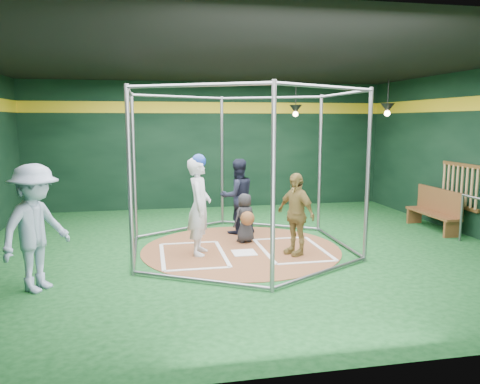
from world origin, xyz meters
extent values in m
cube|color=#0D3D16|center=(0.00, 0.00, -0.01)|extent=(10.00, 9.00, 0.02)
cube|color=black|center=(0.00, 0.00, 3.50)|extent=(10.00, 9.00, 0.02)
cube|color=black|center=(0.00, 4.50, 1.75)|extent=(10.00, 0.10, 3.50)
cube|color=black|center=(0.00, -4.50, 1.75)|extent=(10.00, 0.10, 3.50)
cube|color=black|center=(5.00, 0.00, 1.75)|extent=(0.10, 9.00, 3.50)
cube|color=yellow|center=(0.00, 4.47, 2.80)|extent=(10.00, 0.01, 0.30)
cylinder|color=brown|center=(0.00, 0.00, 0.01)|extent=(3.80, 3.80, 0.01)
cube|color=white|center=(0.00, -0.30, 0.02)|extent=(0.43, 0.43, 0.01)
cube|color=white|center=(-0.95, 0.60, 0.02)|extent=(1.10, 0.07, 0.01)
cube|color=white|center=(-0.95, -1.10, 0.02)|extent=(1.10, 0.07, 0.01)
cube|color=white|center=(-1.50, -0.25, 0.02)|extent=(0.07, 1.70, 0.01)
cube|color=white|center=(-0.40, -0.25, 0.02)|extent=(0.07, 1.70, 0.01)
cube|color=white|center=(0.95, 0.60, 0.02)|extent=(1.10, 0.07, 0.01)
cube|color=white|center=(0.95, -1.10, 0.02)|extent=(1.10, 0.07, 0.01)
cube|color=white|center=(0.40, -0.25, 0.02)|extent=(0.07, 1.70, 0.01)
cube|color=white|center=(1.50, -0.25, 0.02)|extent=(0.07, 1.70, 0.01)
cylinder|color=gray|center=(1.99, 1.15, 1.50)|extent=(0.07, 0.07, 3.00)
cylinder|color=gray|center=(0.00, 2.30, 1.50)|extent=(0.07, 0.07, 3.00)
cylinder|color=gray|center=(-1.99, 1.15, 1.50)|extent=(0.07, 0.07, 3.00)
cylinder|color=gray|center=(-1.99, -1.15, 1.50)|extent=(0.07, 0.07, 3.00)
cylinder|color=gray|center=(0.00, -2.30, 1.50)|extent=(0.07, 0.07, 3.00)
cylinder|color=gray|center=(1.99, -1.15, 1.50)|extent=(0.07, 0.07, 3.00)
cylinder|color=gray|center=(1.00, 1.72, 2.95)|extent=(2.02, 1.20, 0.06)
cylinder|color=gray|center=(1.00, 1.72, 0.05)|extent=(2.02, 1.20, 0.06)
cylinder|color=gray|center=(-1.00, 1.72, 2.95)|extent=(2.02, 1.20, 0.06)
cylinder|color=gray|center=(-1.00, 1.72, 0.05)|extent=(2.02, 1.20, 0.06)
cylinder|color=gray|center=(-1.99, 0.00, 2.95)|extent=(0.06, 2.30, 0.06)
cylinder|color=gray|center=(-1.99, 0.00, 0.05)|extent=(0.06, 2.30, 0.06)
cylinder|color=gray|center=(-1.00, -1.73, 2.95)|extent=(2.02, 1.20, 0.06)
cylinder|color=gray|center=(-1.00, -1.73, 0.05)|extent=(2.02, 1.20, 0.06)
cylinder|color=gray|center=(1.00, -1.73, 2.95)|extent=(2.02, 1.20, 0.06)
cylinder|color=gray|center=(1.00, -1.73, 0.05)|extent=(2.02, 1.20, 0.06)
cylinder|color=gray|center=(1.99, 0.00, 2.95)|extent=(0.06, 2.30, 0.06)
cylinder|color=gray|center=(1.99, 0.00, 0.05)|extent=(0.06, 2.30, 0.06)
cube|color=brown|center=(4.94, 0.40, 1.50)|extent=(0.05, 1.25, 0.08)
cube|color=brown|center=(4.94, 0.40, 0.60)|extent=(0.05, 1.25, 0.08)
cylinder|color=tan|center=(4.92, -0.15, 1.05)|extent=(0.06, 0.06, 0.85)
cylinder|color=tan|center=(4.92, 0.01, 1.05)|extent=(0.06, 0.06, 0.85)
cylinder|color=tan|center=(4.92, 0.16, 1.05)|extent=(0.06, 0.06, 0.85)
cylinder|color=tan|center=(4.92, 0.32, 1.05)|extent=(0.06, 0.06, 0.85)
cylinder|color=tan|center=(4.92, 0.48, 1.05)|extent=(0.06, 0.06, 0.85)
cylinder|color=tan|center=(4.92, 0.64, 1.05)|extent=(0.06, 0.06, 0.85)
cylinder|color=tan|center=(4.92, 0.79, 1.05)|extent=(0.06, 0.06, 0.85)
cylinder|color=tan|center=(4.92, 0.95, 1.05)|extent=(0.06, 0.06, 0.85)
cone|color=black|center=(2.20, 3.60, 2.75)|extent=(0.34, 0.34, 0.22)
sphere|color=#FFD899|center=(2.20, 3.60, 2.62)|extent=(0.14, 0.14, 0.14)
cylinder|color=black|center=(2.20, 3.60, 3.10)|extent=(0.02, 0.02, 0.70)
cone|color=black|center=(4.00, 2.00, 2.75)|extent=(0.34, 0.34, 0.22)
sphere|color=#FFD899|center=(4.00, 2.00, 2.62)|extent=(0.14, 0.14, 0.14)
cylinder|color=black|center=(4.00, 2.00, 3.10)|extent=(0.02, 0.02, 0.70)
imported|color=silver|center=(-0.81, -0.19, 0.90)|extent=(0.56, 0.73, 1.78)
sphere|color=navy|center=(-0.81, -0.19, 1.73)|extent=(0.26, 0.26, 0.26)
imported|color=#AE944A|center=(0.91, -0.54, 0.76)|extent=(0.73, 0.95, 1.50)
imported|color=black|center=(0.18, 0.49, 0.51)|extent=(0.57, 0.48, 0.99)
sphere|color=brown|center=(0.18, 0.24, 0.55)|extent=(0.28, 0.28, 0.28)
imported|color=black|center=(0.18, 1.28, 0.82)|extent=(0.92, 0.79, 1.62)
imported|color=#97ABC8|center=(-3.31, -1.56, 0.92)|extent=(1.23, 1.37, 1.85)
cube|color=brown|center=(4.55, 0.76, 0.38)|extent=(0.38, 1.61, 0.05)
cube|color=brown|center=(4.70, 0.76, 0.67)|extent=(0.05, 1.61, 0.54)
cube|color=brown|center=(4.55, 0.05, 0.18)|extent=(0.36, 0.07, 0.36)
cube|color=brown|center=(4.55, 1.48, 0.18)|extent=(0.36, 0.07, 0.36)
cylinder|color=slate|center=(4.55, -0.23, 0.49)|extent=(0.05, 0.05, 0.98)
camera|label=1|loc=(-1.70, -8.54, 2.45)|focal=35.00mm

